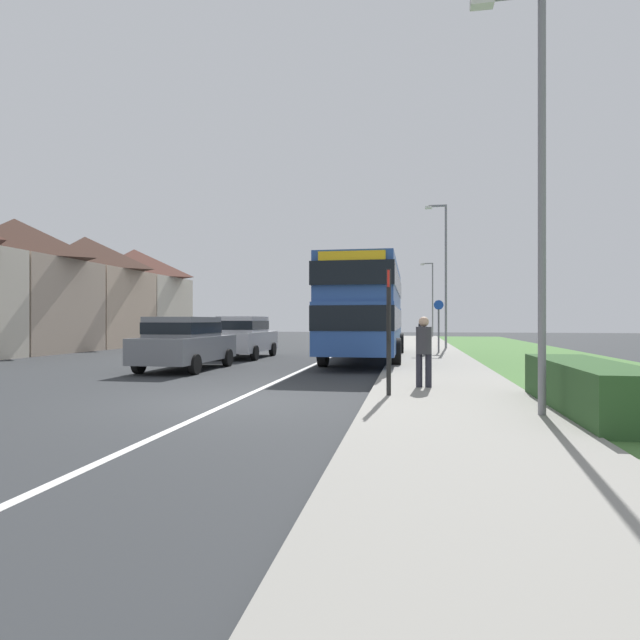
{
  "coord_description": "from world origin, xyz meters",
  "views": [
    {
      "loc": [
        3.43,
        -9.64,
        1.59
      ],
      "look_at": [
        0.68,
        5.95,
        1.6
      ],
      "focal_mm": 29.0,
      "sensor_mm": 36.0,
      "label": 1
    }
  ],
  "objects_px": {
    "street_lamp_near": "(534,171)",
    "pedestrian_walking_away": "(422,335)",
    "parked_car_silver": "(244,335)",
    "pedestrian_at_stop": "(424,348)",
    "street_lamp_mid": "(444,267)",
    "cycle_route_sign": "(439,324)",
    "parked_car_grey": "(185,341)",
    "bus_stop_sign": "(389,323)",
    "double_decker_bus": "(367,306)",
    "street_lamp_far": "(431,294)"
  },
  "relations": [
    {
      "from": "parked_car_silver",
      "to": "street_lamp_mid",
      "type": "height_order",
      "value": "street_lamp_mid"
    },
    {
      "from": "cycle_route_sign",
      "to": "street_lamp_far",
      "type": "height_order",
      "value": "street_lamp_far"
    },
    {
      "from": "street_lamp_mid",
      "to": "pedestrian_walking_away",
      "type": "bearing_deg",
      "value": -102.47
    },
    {
      "from": "parked_car_silver",
      "to": "cycle_route_sign",
      "type": "height_order",
      "value": "cycle_route_sign"
    },
    {
      "from": "double_decker_bus",
      "to": "pedestrian_walking_away",
      "type": "relative_size",
      "value": 6.45
    },
    {
      "from": "double_decker_bus",
      "to": "parked_car_grey",
      "type": "relative_size",
      "value": 2.43
    },
    {
      "from": "parked_car_grey",
      "to": "parked_car_silver",
      "type": "height_order",
      "value": "parked_car_silver"
    },
    {
      "from": "cycle_route_sign",
      "to": "parked_car_grey",
      "type": "bearing_deg",
      "value": -133.52
    },
    {
      "from": "bus_stop_sign",
      "to": "cycle_route_sign",
      "type": "relative_size",
      "value": 1.03
    },
    {
      "from": "cycle_route_sign",
      "to": "street_lamp_near",
      "type": "relative_size",
      "value": 0.37
    },
    {
      "from": "parked_car_grey",
      "to": "street_lamp_near",
      "type": "bearing_deg",
      "value": -37.78
    },
    {
      "from": "bus_stop_sign",
      "to": "cycle_route_sign",
      "type": "distance_m",
      "value": 14.21
    },
    {
      "from": "street_lamp_mid",
      "to": "parked_car_silver",
      "type": "bearing_deg",
      "value": -140.35
    },
    {
      "from": "parked_car_grey",
      "to": "street_lamp_far",
      "type": "xyz_separation_m",
      "value": [
        8.95,
        32.51,
        3.02
      ]
    },
    {
      "from": "parked_car_grey",
      "to": "street_lamp_far",
      "type": "bearing_deg",
      "value": 74.61
    },
    {
      "from": "street_lamp_mid",
      "to": "cycle_route_sign",
      "type": "bearing_deg",
      "value": -97.09
    },
    {
      "from": "bus_stop_sign",
      "to": "street_lamp_mid",
      "type": "relative_size",
      "value": 0.34
    },
    {
      "from": "street_lamp_far",
      "to": "street_lamp_mid",
      "type": "bearing_deg",
      "value": -90.31
    },
    {
      "from": "pedestrian_walking_away",
      "to": "street_lamp_mid",
      "type": "xyz_separation_m",
      "value": [
        1.24,
        5.61,
        3.44
      ]
    },
    {
      "from": "street_lamp_far",
      "to": "cycle_route_sign",
      "type": "bearing_deg",
      "value": -91.4
    },
    {
      "from": "cycle_route_sign",
      "to": "pedestrian_at_stop",
      "type": "bearing_deg",
      "value": -94.4
    },
    {
      "from": "parked_car_silver",
      "to": "pedestrian_at_stop",
      "type": "relative_size",
      "value": 2.62
    },
    {
      "from": "cycle_route_sign",
      "to": "street_lamp_mid",
      "type": "bearing_deg",
      "value": 82.91
    },
    {
      "from": "double_decker_bus",
      "to": "street_lamp_mid",
      "type": "bearing_deg",
      "value": 65.68
    },
    {
      "from": "pedestrian_walking_away",
      "to": "street_lamp_mid",
      "type": "height_order",
      "value": "street_lamp_mid"
    },
    {
      "from": "street_lamp_far",
      "to": "double_decker_bus",
      "type": "bearing_deg",
      "value": -97.37
    },
    {
      "from": "pedestrian_at_stop",
      "to": "bus_stop_sign",
      "type": "relative_size",
      "value": 0.64
    },
    {
      "from": "pedestrian_at_stop",
      "to": "pedestrian_walking_away",
      "type": "height_order",
      "value": "same"
    },
    {
      "from": "bus_stop_sign",
      "to": "street_lamp_near",
      "type": "relative_size",
      "value": 0.38
    },
    {
      "from": "parked_car_grey",
      "to": "bus_stop_sign",
      "type": "bearing_deg",
      "value": -38.38
    },
    {
      "from": "parked_car_silver",
      "to": "street_lamp_mid",
      "type": "bearing_deg",
      "value": 39.65
    },
    {
      "from": "street_lamp_mid",
      "to": "street_lamp_far",
      "type": "distance_m",
      "value": 19.92
    },
    {
      "from": "double_decker_bus",
      "to": "street_lamp_mid",
      "type": "xyz_separation_m",
      "value": [
        3.46,
        7.65,
        2.28
      ]
    },
    {
      "from": "bus_stop_sign",
      "to": "street_lamp_far",
      "type": "distance_m",
      "value": 37.95
    },
    {
      "from": "parked_car_grey",
      "to": "street_lamp_far",
      "type": "relative_size",
      "value": 0.65
    },
    {
      "from": "street_lamp_mid",
      "to": "street_lamp_far",
      "type": "bearing_deg",
      "value": 89.69
    },
    {
      "from": "double_decker_bus",
      "to": "street_lamp_far",
      "type": "bearing_deg",
      "value": 82.63
    },
    {
      "from": "pedestrian_walking_away",
      "to": "cycle_route_sign",
      "type": "relative_size",
      "value": 0.66
    },
    {
      "from": "parked_car_grey",
      "to": "pedestrian_walking_away",
      "type": "xyz_separation_m",
      "value": [
        7.6,
        6.98,
        0.05
      ]
    },
    {
      "from": "double_decker_bus",
      "to": "pedestrian_walking_away",
      "type": "bearing_deg",
      "value": 42.55
    },
    {
      "from": "pedestrian_at_stop",
      "to": "pedestrian_walking_away",
      "type": "xyz_separation_m",
      "value": [
        0.21,
        10.92,
        0.0
      ]
    },
    {
      "from": "bus_stop_sign",
      "to": "street_lamp_far",
      "type": "height_order",
      "value": "street_lamp_far"
    },
    {
      "from": "pedestrian_at_stop",
      "to": "street_lamp_mid",
      "type": "distance_m",
      "value": 16.95
    },
    {
      "from": "street_lamp_near",
      "to": "street_lamp_mid",
      "type": "distance_m",
      "value": 19.59
    },
    {
      "from": "parked_car_grey",
      "to": "pedestrian_walking_away",
      "type": "distance_m",
      "value": 10.32
    },
    {
      "from": "double_decker_bus",
      "to": "parked_car_silver",
      "type": "bearing_deg",
      "value": 174.93
    },
    {
      "from": "street_lamp_near",
      "to": "pedestrian_walking_away",
      "type": "bearing_deg",
      "value": 95.77
    },
    {
      "from": "double_decker_bus",
      "to": "parked_car_grey",
      "type": "height_order",
      "value": "double_decker_bus"
    },
    {
      "from": "parked_car_grey",
      "to": "street_lamp_mid",
      "type": "xyz_separation_m",
      "value": [
        8.84,
        12.59,
        3.49
      ]
    },
    {
      "from": "parked_car_silver",
      "to": "parked_car_grey",
      "type": "bearing_deg",
      "value": -91.83
    }
  ]
}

